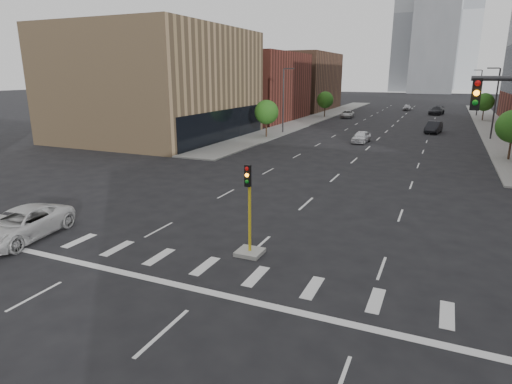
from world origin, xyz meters
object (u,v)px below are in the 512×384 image
Objects in this scene: car_deep_right at (437,111)px; parked_minivan at (21,225)px; car_far_left at (347,114)px; car_mid_right at (434,127)px; median_traffic_signal at (249,235)px; car_near_left at (361,137)px; car_distant at (407,107)px.

car_deep_right reaches higher than parked_minivan.
car_mid_right is at bearing -52.04° from car_far_left.
car_far_left is (-9.82, 67.44, -0.28)m from median_traffic_signal.
car_near_left is at bearing 92.34° from median_traffic_signal.
car_distant is (0.81, 53.36, -0.02)m from car_near_left.
car_far_left is (-16.26, 17.19, -0.13)m from car_mid_right.
car_deep_right is 1.01× the size of parked_minivan.
car_far_left is 0.86× the size of car_deep_right.
car_near_left is 0.86× the size of car_far_left.
car_mid_right is 1.20× the size of car_distant.
car_deep_right reaches higher than car_near_left.
median_traffic_signal is 0.88× the size of car_mid_right.
median_traffic_signal is 12.05m from parked_minivan.
car_distant is at bearing 62.63° from car_far_left.
car_mid_right reaches higher than car_near_left.
parked_minivan is at bearing -100.14° from car_near_left.
car_distant is 0.72× the size of parked_minivan.
car_mid_right reaches higher than car_far_left.
car_far_left is at bearing -113.13° from car_distant.
car_far_left is at bearing 98.28° from median_traffic_signal.
car_mid_right is at bearing 82.70° from median_traffic_signal.
median_traffic_signal is 0.76× the size of parked_minivan.
median_traffic_signal is 68.15m from car_far_left.
car_near_left is (-1.50, 36.76, -0.24)m from median_traffic_signal.
car_far_left is 24.45m from car_distant.
car_deep_right is at bearing -53.86° from car_distant.
car_deep_right is at bearing 85.78° from median_traffic_signal.
car_mid_right is at bearing 63.06° from parked_minivan.
car_near_left reaches higher than car_far_left.
median_traffic_signal reaches higher than car_mid_right.
median_traffic_signal reaches higher than car_distant.
car_distant is (-0.69, 90.12, -0.26)m from median_traffic_signal.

